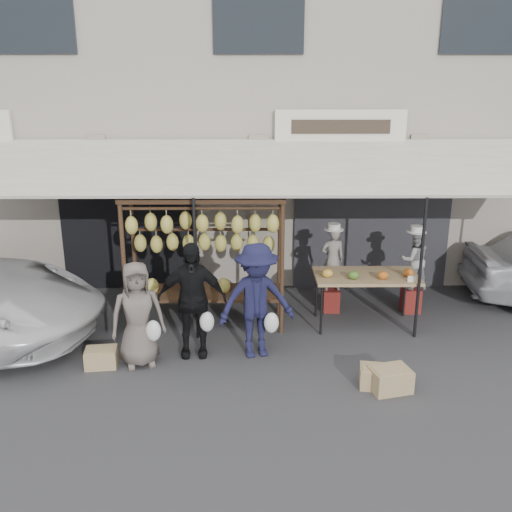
{
  "coord_description": "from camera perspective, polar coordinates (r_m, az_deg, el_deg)",
  "views": [
    {
      "loc": [
        -0.14,
        -7.23,
        4.03
      ],
      "look_at": [
        -0.06,
        1.4,
        1.3
      ],
      "focal_mm": 40.0,
      "sensor_mm": 36.0,
      "label": 1
    }
  ],
  "objects": [
    {
      "name": "awning",
      "position": [
        9.62,
        0.38,
        8.84
      ],
      "size": [
        10.0,
        2.35,
        2.92
      ],
      "color": "silver",
      "rests_on": "ground_plane"
    },
    {
      "name": "crate_near_b",
      "position": [
        8.0,
        13.25,
        -11.92
      ],
      "size": [
        0.6,
        0.51,
        0.31
      ],
      "primitive_type": "cube",
      "rotation": [
        0.0,
        0.0,
        0.25
      ],
      "color": "tan",
      "rests_on": "ground_plane"
    },
    {
      "name": "vendor_right",
      "position": [
        10.31,
        15.53,
        -0.35
      ],
      "size": [
        0.56,
        0.46,
        1.07
      ],
      "primitive_type": "imported",
      "rotation": [
        0.0,
        0.0,
        3.27
      ],
      "color": "#9E9D9F",
      "rests_on": "stool_right"
    },
    {
      "name": "customer_left",
      "position": [
        8.35,
        -11.75,
        -5.74
      ],
      "size": [
        0.88,
        0.7,
        1.56
      ],
      "primitive_type": "imported",
      "rotation": [
        0.0,
        0.0,
        0.3
      ],
      "color": "#5E554F",
      "rests_on": "ground_plane"
    },
    {
      "name": "customer_right",
      "position": [
        8.39,
        0.05,
        -4.52
      ],
      "size": [
        1.26,
        0.9,
        1.75
      ],
      "primitive_type": "imported",
      "rotation": [
        0.0,
        0.0,
        0.24
      ],
      "color": "#161735",
      "rests_on": "ground_plane"
    },
    {
      "name": "customer_mid",
      "position": [
        8.48,
        -6.46,
        -4.37
      ],
      "size": [
        1.05,
        0.47,
        1.76
      ],
      "primitive_type": "imported",
      "rotation": [
        0.0,
        0.0,
        0.04
      ],
      "color": "black",
      "rests_on": "ground_plane"
    },
    {
      "name": "stool_right",
      "position": [
        10.56,
        15.2,
        -4.24
      ],
      "size": [
        0.4,
        0.4,
        0.44
      ],
      "primitive_type": "cube",
      "rotation": [
        0.0,
        0.0,
        -0.32
      ],
      "color": "maroon",
      "rests_on": "ground_plane"
    },
    {
      "name": "banana_rack",
      "position": [
        9.27,
        -5.21,
        2.07
      ],
      "size": [
        2.6,
        0.9,
        2.24
      ],
      "color": "black",
      "rests_on": "ground_plane"
    },
    {
      "name": "ground_plane",
      "position": [
        8.28,
        0.53,
        -11.58
      ],
      "size": [
        90.0,
        90.0,
        0.0
      ],
      "primitive_type": "plane",
      "color": "#2D2D30"
    },
    {
      "name": "produce_table",
      "position": [
        9.57,
        10.98,
        -2.1
      ],
      "size": [
        1.7,
        0.9,
        1.04
      ],
      "color": "#9D7952",
      "rests_on": "ground_plane"
    },
    {
      "name": "shophouse",
      "position": [
        13.73,
        0.08,
        15.96
      ],
      "size": [
        24.0,
        6.15,
        7.3
      ],
      "color": "gray",
      "rests_on": "ground_plane"
    },
    {
      "name": "crate_near_a",
      "position": [
        8.06,
        12.02,
        -11.75
      ],
      "size": [
        0.51,
        0.42,
        0.28
      ],
      "primitive_type": "cube",
      "rotation": [
        0.0,
        0.0,
        -0.15
      ],
      "color": "tan",
      "rests_on": "ground_plane"
    },
    {
      "name": "stool_left",
      "position": [
        10.31,
        7.49,
        -4.39
      ],
      "size": [
        0.35,
        0.35,
        0.4
      ],
      "primitive_type": "cube",
      "rotation": [
        0.0,
        0.0,
        0.26
      ],
      "color": "maroon",
      "rests_on": "ground_plane"
    },
    {
      "name": "vendor_left",
      "position": [
        10.05,
        7.67,
        -0.32
      ],
      "size": [
        0.44,
        0.32,
        1.14
      ],
      "primitive_type": "imported",
      "rotation": [
        0.0,
        0.0,
        3.26
      ],
      "color": "gray",
      "rests_on": "stool_left"
    },
    {
      "name": "crate_far",
      "position": [
        8.69,
        -15.22,
        -9.78
      ],
      "size": [
        0.48,
        0.39,
        0.27
      ],
      "primitive_type": "cube",
      "rotation": [
        0.0,
        0.0,
        0.12
      ],
      "color": "tan",
      "rests_on": "ground_plane"
    }
  ]
}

